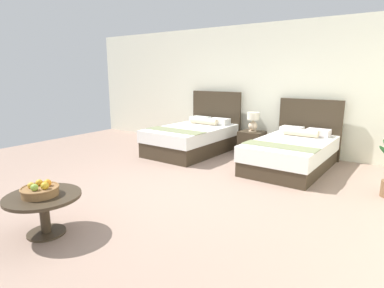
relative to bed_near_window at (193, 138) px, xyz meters
name	(u,v)px	position (x,y,z in m)	size (l,w,h in m)	color
ground_plane	(175,190)	(1.13, -2.20, -0.34)	(10.32, 10.34, 0.02)	gray
wall_back	(262,88)	(1.13, 1.17, 1.11)	(10.32, 0.12, 2.88)	silver
bed_near_window	(193,138)	(0.00, 0.00, 0.00)	(1.42, 2.17, 1.35)	#382C1F
bed_near_corner	(292,152)	(2.27, 0.00, -0.02)	(1.36, 2.18, 1.25)	#382C1F
nightstand	(252,143)	(1.21, 0.55, -0.07)	(0.51, 0.49, 0.52)	#382C1F
table_lamp	(253,120)	(1.21, 0.57, 0.43)	(0.27, 0.27, 0.42)	beige
coffee_table	(44,204)	(0.80, -4.13, 0.02)	(0.81, 0.81, 0.46)	#382C1F
fruit_bowl	(40,190)	(0.79, -4.14, 0.19)	(0.40, 0.40, 0.17)	olive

